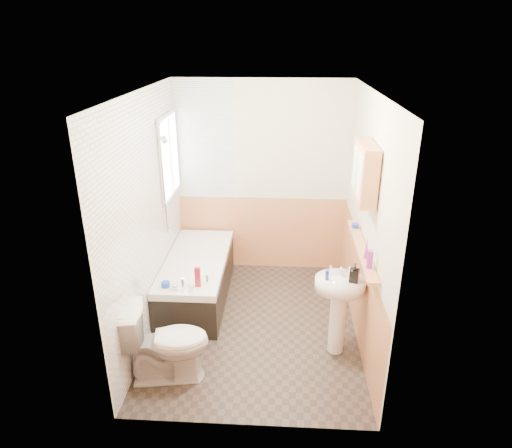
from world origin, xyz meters
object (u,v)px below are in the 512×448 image
object	(u,v)px
pine_shelf	(361,248)
medicine_cabinet	(365,172)
bathtub	(197,278)
toilet	(166,342)
sink	(339,300)

from	to	relation	value
pine_shelf	medicine_cabinet	world-z (taller)	medicine_cabinet
bathtub	toilet	distance (m)	1.38
toilet	pine_shelf	bearing A→B (deg)	-79.07
bathtub	medicine_cabinet	bearing A→B (deg)	-21.39
medicine_cabinet	bathtub	bearing A→B (deg)	158.61
toilet	medicine_cabinet	xyz separation A→B (m)	(1.77, 0.69, 1.43)
sink	pine_shelf	distance (m)	0.54
bathtub	medicine_cabinet	world-z (taller)	medicine_cabinet
pine_shelf	medicine_cabinet	bearing A→B (deg)	122.70
toilet	sink	distance (m)	1.68
bathtub	toilet	xyz separation A→B (m)	(-0.03, -1.38, 0.10)
pine_shelf	medicine_cabinet	size ratio (longest dim) A/B	2.32
sink	pine_shelf	bearing A→B (deg)	30.97
toilet	sink	world-z (taller)	sink
toilet	sink	xyz separation A→B (m)	(1.60, 0.48, 0.21)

